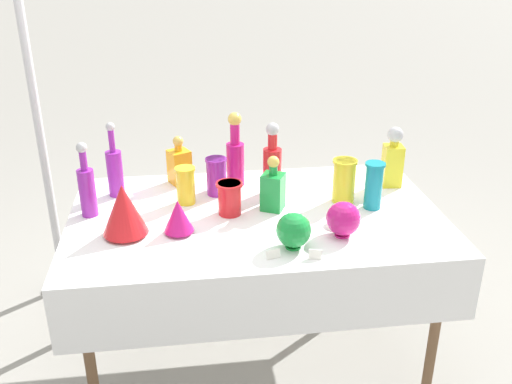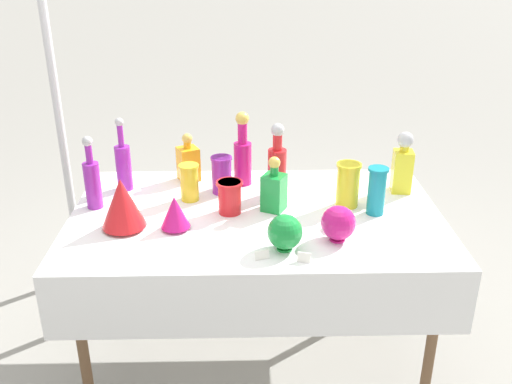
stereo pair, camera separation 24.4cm
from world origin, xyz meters
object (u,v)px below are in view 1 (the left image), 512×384
tall_bottle_2 (235,155)px  tall_bottle_3 (272,165)px  square_decanter_1 (393,159)px  slender_vase_3 (216,175)px  tall_bottle_0 (87,187)px  slender_vase_2 (374,184)px  cardboard_box_behind_left (303,225)px  square_decanter_0 (273,188)px  slender_vase_1 (186,184)px  slender_vase_0 (344,180)px  fluted_vase_1 (124,209)px  slender_vase_4 (230,197)px  canopy_pole (40,135)px  fluted_vase_0 (178,216)px  tall_bottle_1 (115,169)px  round_bowl_0 (294,230)px  round_bowl_1 (343,219)px  square_decanter_2 (179,164)px

tall_bottle_2 → tall_bottle_3: bearing=-40.2°
square_decanter_1 → slender_vase_3: bearing=179.5°
tall_bottle_0 → slender_vase_2: (1.23, -0.09, -0.02)m
tall_bottle_3 → cardboard_box_behind_left: tall_bottle_3 is taller
square_decanter_0 → slender_vase_1: (-0.38, 0.11, -0.01)m
slender_vase_0 → fluted_vase_1: 0.97m
tall_bottle_2 → square_decanter_1: bearing=-8.4°
tall_bottle_3 → slender_vase_4: tall_bottle_3 is taller
slender_vase_4 → canopy_pole: (-0.91, 0.70, 0.09)m
slender_vase_0 → fluted_vase_0: bearing=-164.4°
tall_bottle_3 → slender_vase_2: bearing=-26.8°
tall_bottle_1 → square_decanter_1: (1.30, -0.06, 0.01)m
round_bowl_0 → cardboard_box_behind_left: (0.33, 1.27, -0.66)m
fluted_vase_0 → canopy_pole: 1.10m
tall_bottle_2 → fluted_vase_1: (-0.49, -0.46, -0.03)m
square_decanter_1 → canopy_pole: 1.78m
tall_bottle_0 → tall_bottle_2: 0.70m
slender_vase_3 → round_bowl_0: bearing=-64.6°
slender_vase_0 → slender_vase_3: 0.58m
slender_vase_1 → round_bowl_1: slender_vase_1 is taller
slender_vase_4 → tall_bottle_3: bearing=40.9°
slender_vase_1 → canopy_pole: bearing=142.6°
tall_bottle_3 → square_decanter_1: tall_bottle_3 is taller
round_bowl_1 → square_decanter_0: bearing=130.1°
tall_bottle_0 → square_decanter_1: size_ratio=1.13×
square_decanter_0 → canopy_pole: 1.30m
slender_vase_1 → slender_vase_4: 0.23m
canopy_pole → slender_vase_2: bearing=-25.0°
fluted_vase_0 → slender_vase_2: bearing=8.4°
tall_bottle_1 → canopy_pole: 0.59m
slender_vase_3 → canopy_pole: bearing=151.2°
round_bowl_1 → tall_bottle_3: bearing=115.9°
slender_vase_3 → round_bowl_1: 0.67m
slender_vase_2 → square_decanter_0: bearing=173.8°
fluted_vase_0 → slender_vase_0: bearing=15.6°
tall_bottle_1 → tall_bottle_3: size_ratio=1.02×
tall_bottle_3 → square_decanter_1: 0.59m
square_decanter_1 → round_bowl_1: size_ratio=2.01×
round_bowl_1 → tall_bottle_2: bearing=122.9°
square_decanter_0 → cardboard_box_behind_left: size_ratio=0.44×
fluted_vase_0 → tall_bottle_0: bearing=150.2°
square_decanter_2 → slender_vase_4: bearing=-60.8°
round_bowl_0 → tall_bottle_2: bearing=103.8°
tall_bottle_1 → slender_vase_1: 0.35m
canopy_pole → square_decanter_1: bearing=-15.8°
slender_vase_0 → fluted_vase_0: slender_vase_0 is taller
tall_bottle_2 → round_bowl_0: size_ratio=2.50×
tall_bottle_0 → slender_vase_4: 0.61m
square_decanter_1 → slender_vase_0: bearing=-151.7°
fluted_vase_1 → tall_bottle_1: bearing=99.8°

